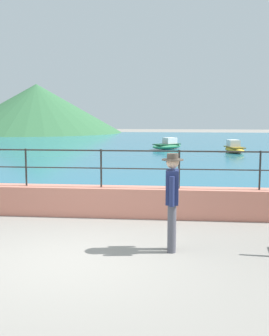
% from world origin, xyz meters
% --- Properties ---
extents(ground_plane, '(120.00, 120.00, 0.00)m').
position_xyz_m(ground_plane, '(0.00, 0.00, 0.00)').
color(ground_plane, gray).
extents(promenade_wall, '(20.00, 0.56, 0.70)m').
position_xyz_m(promenade_wall, '(0.00, 3.20, 0.35)').
color(promenade_wall, tan).
rests_on(promenade_wall, ground).
extents(railing, '(18.44, 0.04, 0.90)m').
position_xyz_m(railing, '(0.00, 3.20, 1.32)').
color(railing, '#282623').
rests_on(railing, promenade_wall).
extents(lake_water, '(64.00, 44.32, 0.06)m').
position_xyz_m(lake_water, '(0.00, 25.84, 0.03)').
color(lake_water, '#236B89').
rests_on(lake_water, ground).
extents(hill_main, '(21.18, 21.18, 6.01)m').
position_xyz_m(hill_main, '(-15.77, 45.63, 3.01)').
color(hill_main, '#33663D').
rests_on(hill_main, ground).
extents(person_walking, '(0.38, 0.57, 1.75)m').
position_xyz_m(person_walking, '(1.73, 0.69, 0.98)').
color(person_walking, '#4C4C56').
rests_on(person_walking, ground).
extents(boat_0, '(2.33, 2.18, 0.76)m').
position_xyz_m(boat_0, '(1.04, 22.12, 0.33)').
color(boat_0, '#338C59').
rests_on(boat_0, lake_water).
extents(boat_3, '(1.37, 2.44, 0.76)m').
position_xyz_m(boat_3, '(5.17, 19.99, 0.33)').
color(boat_3, gold).
rests_on(boat_3, lake_water).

